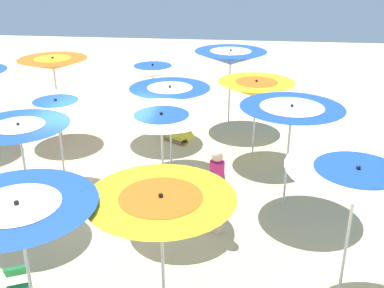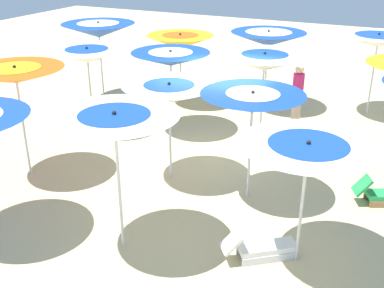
{
  "view_description": "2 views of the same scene",
  "coord_description": "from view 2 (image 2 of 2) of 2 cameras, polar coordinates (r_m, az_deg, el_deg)",
  "views": [
    {
      "loc": [
        9.41,
        3.13,
        5.5
      ],
      "look_at": [
        -0.25,
        2.02,
        1.33
      ],
      "focal_mm": 43.21,
      "sensor_mm": 36.0,
      "label": 1
    },
    {
      "loc": [
        3.99,
        -9.54,
        4.99
      ],
      "look_at": [
        0.07,
        -1.44,
        1.0
      ],
      "focal_mm": 44.31,
      "sensor_mm": 36.0,
      "label": 2
    }
  ],
  "objects": [
    {
      "name": "lounger_3",
      "position": [
        8.19,
        8.49,
        -12.26
      ],
      "size": [
        1.23,
        1.05,
        0.54
      ],
      "rotation": [
        0.0,
        0.0,
        6.93
      ],
      "color": "silver",
      "rests_on": "ground"
    },
    {
      "name": "beach_umbrella_5",
      "position": [
        11.87,
        8.7,
        9.74
      ],
      "size": [
        2.2,
        2.2,
        2.39
      ],
      "color": "silver",
      "rests_on": "ground"
    },
    {
      "name": "beach_umbrella_11",
      "position": [
        10.63,
        -20.47,
        7.76
      ],
      "size": [
        2.03,
        2.03,
        2.52
      ],
      "color": "silver",
      "rests_on": "ground"
    },
    {
      "name": "beach_umbrella_13",
      "position": [
        7.34,
        13.72,
        -1.09
      ],
      "size": [
        2.12,
        2.12,
        2.19
      ],
      "color": "silver",
      "rests_on": "ground"
    },
    {
      "name": "beachgoer_0",
      "position": [
        13.15,
        12.55,
        5.6
      ],
      "size": [
        0.3,
        0.3,
        1.86
      ],
      "rotation": [
        0.0,
        0.0,
        5.33
      ],
      "color": "beige",
      "rests_on": "ground"
    },
    {
      "name": "beach_umbrella_3",
      "position": [
        15.51,
        -11.17,
        13.32
      ],
      "size": [
        2.3,
        2.3,
        2.52
      ],
      "color": "silver",
      "rests_on": "ground"
    },
    {
      "name": "ground",
      "position": [
        11.49,
        2.82,
        -1.98
      ],
      "size": [
        40.53,
        40.53,
        0.04
      ],
      "primitive_type": "cube",
      "color": "beige"
    },
    {
      "name": "beach_umbrella_2",
      "position": [
        14.94,
        -1.42,
        12.21
      ],
      "size": [
        2.06,
        2.06,
        2.23
      ],
      "color": "silver",
      "rests_on": "ground"
    },
    {
      "name": "beach_umbrella_1",
      "position": [
        14.6,
        9.16,
        12.41
      ],
      "size": [
        2.24,
        2.24,
        2.41
      ],
      "color": "silver",
      "rests_on": "ground"
    },
    {
      "name": "beach_umbrella_9",
      "position": [
        9.16,
        7.28,
        4.96
      ],
      "size": [
        2.03,
        2.03,
        2.29
      ],
      "color": "silver",
      "rests_on": "ground"
    },
    {
      "name": "beach_umbrella_6",
      "position": [
        12.63,
        -2.59,
        10.22
      ],
      "size": [
        2.09,
        2.09,
        2.24
      ],
      "color": "silver",
      "rests_on": "ground"
    },
    {
      "name": "beach_umbrella_10",
      "position": [
        9.91,
        -2.76,
        6.1
      ],
      "size": [
        1.99,
        1.99,
        2.21
      ],
      "color": "silver",
      "rests_on": "ground"
    },
    {
      "name": "lounger_1",
      "position": [
        10.33,
        22.09,
        -5.63
      ],
      "size": [
        1.19,
        0.83,
        0.59
      ],
      "rotation": [
        0.0,
        0.0,
        6.72
      ],
      "color": "olive",
      "rests_on": "ground"
    },
    {
      "name": "beach_umbrella_0",
      "position": [
        14.76,
        21.5,
        11.5
      ],
      "size": [
        2.22,
        2.22,
        2.45
      ],
      "color": "silver",
      "rests_on": "ground"
    },
    {
      "name": "beach_umbrella_7",
      "position": [
        13.04,
        -12.5,
        10.36
      ],
      "size": [
        2.21,
        2.21,
        2.3
      ],
      "color": "silver",
      "rests_on": "ground"
    },
    {
      "name": "beach_umbrella_14",
      "position": [
        7.51,
        -9.27,
        2.33
      ],
      "size": [
        2.08,
        2.08,
        2.5
      ],
      "color": "silver",
      "rests_on": "ground"
    },
    {
      "name": "lounger_0",
      "position": [
        13.89,
        -8.39,
        3.47
      ],
      "size": [
        0.88,
        1.1,
        0.57
      ],
      "rotation": [
        0.0,
        0.0,
        4.12
      ],
      "color": "olive",
      "rests_on": "ground"
    }
  ]
}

